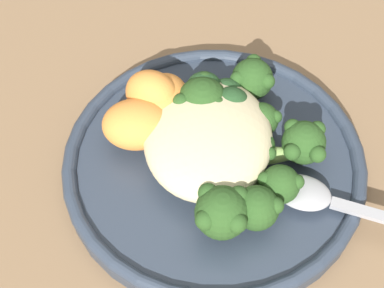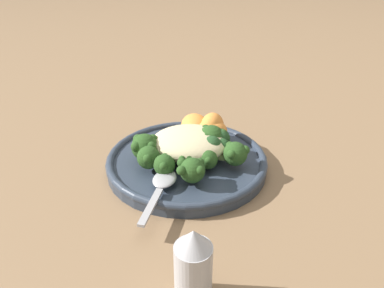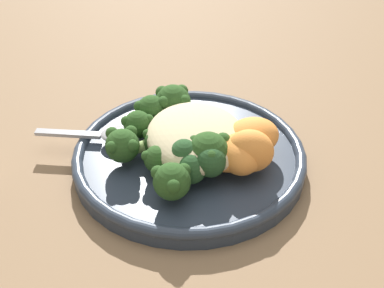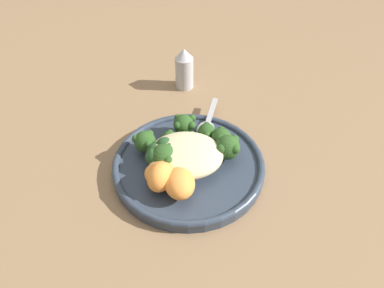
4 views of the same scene
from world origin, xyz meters
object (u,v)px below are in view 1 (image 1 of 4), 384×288
object	(u,v)px
broccoli_stalk_2	(265,180)
kale_tuft	(216,103)
broccoli_stalk_7	(200,107)
sweet_potato_chunk_3	(163,101)
broccoli_stalk_5	(238,133)
sweet_potato_chunk_2	(176,110)
broccoli_stalk_3	(278,147)
spoon	(316,196)
broccoli_stalk_6	(242,93)
broccoli_stalk_1	(240,195)
sweet_potato_chunk_0	(137,124)
quinoa_mound	(208,137)
broccoli_stalk_0	(220,208)
broccoli_stalk_4	(242,149)
sweet_potato_chunk_1	(153,95)
plate	(214,164)

from	to	relation	value
broccoli_stalk_2	kale_tuft	bearing A→B (deg)	140.64
broccoli_stalk_7	sweet_potato_chunk_3	size ratio (longest dim) A/B	1.65
broccoli_stalk_5	broccoli_stalk_7	distance (m)	0.04
sweet_potato_chunk_2	broccoli_stalk_3	bearing A→B (deg)	72.22
spoon	broccoli_stalk_2	bearing A→B (deg)	-173.44
sweet_potato_chunk_3	kale_tuft	xyz separation A→B (m)	(-0.00, 0.04, -0.00)
broccoli_stalk_7	sweet_potato_chunk_2	size ratio (longest dim) A/B	1.33
sweet_potato_chunk_2	broccoli_stalk_6	bearing A→B (deg)	114.75
broccoli_stalk_6	broccoli_stalk_1	bearing A→B (deg)	-151.44
sweet_potato_chunk_0	sweet_potato_chunk_3	distance (m)	0.03
broccoli_stalk_5	sweet_potato_chunk_0	world-z (taller)	sweet_potato_chunk_0
quinoa_mound	kale_tuft	size ratio (longest dim) A/B	2.16
broccoli_stalk_6	broccoli_stalk_0	bearing A→B (deg)	-158.74
broccoli_stalk_1	sweet_potato_chunk_3	distance (m)	0.10
broccoli_stalk_7	sweet_potato_chunk_3	xyz separation A→B (m)	(-0.00, -0.03, -0.00)
broccoli_stalk_1	spoon	bearing A→B (deg)	53.40
broccoli_stalk_2	broccoli_stalk_4	size ratio (longest dim) A/B	1.26
broccoli_stalk_1	sweet_potato_chunk_3	bearing A→B (deg)	172.95
broccoli_stalk_3	sweet_potato_chunk_1	bearing A→B (deg)	149.03
broccoli_stalk_1	sweet_potato_chunk_1	xyz separation A→B (m)	(-0.08, -0.08, 0.01)
spoon	broccoli_stalk_5	bearing A→B (deg)	155.81
broccoli_stalk_0	sweet_potato_chunk_3	world-z (taller)	broccoli_stalk_0
quinoa_mound	spoon	bearing A→B (deg)	67.17
broccoli_stalk_3	broccoli_stalk_7	world-z (taller)	broccoli_stalk_7
plate	broccoli_stalk_1	xyz separation A→B (m)	(0.04, 0.02, 0.02)
sweet_potato_chunk_3	spoon	bearing A→B (deg)	60.89
broccoli_stalk_4	broccoli_stalk_5	xyz separation A→B (m)	(-0.02, -0.00, -0.00)
broccoli_stalk_1	kale_tuft	distance (m)	0.09
broccoli_stalk_4	spoon	size ratio (longest dim) A/B	0.65
sweet_potato_chunk_3	broccoli_stalk_0	bearing A→B (deg)	29.20
broccoli_stalk_0	sweet_potato_chunk_2	distance (m)	0.10
sweet_potato_chunk_1	spoon	bearing A→B (deg)	61.89
plate	broccoli_stalk_3	xyz separation A→B (m)	(-0.00, 0.05, 0.03)
broccoli_stalk_6	spoon	size ratio (longest dim) A/B	0.97
sweet_potato_chunk_0	sweet_potato_chunk_3	xyz separation A→B (m)	(-0.03, 0.02, -0.00)
broccoli_stalk_6	kale_tuft	xyz separation A→B (m)	(0.01, -0.02, 0.00)
quinoa_mound	sweet_potato_chunk_1	world-z (taller)	sweet_potato_chunk_1
broccoli_stalk_2	broccoli_stalk_4	bearing A→B (deg)	142.59
broccoli_stalk_5	sweet_potato_chunk_2	bearing A→B (deg)	124.66
plate	quinoa_mound	world-z (taller)	quinoa_mound
broccoli_stalk_3	spoon	world-z (taller)	broccoli_stalk_3
broccoli_stalk_0	broccoli_stalk_7	world-z (taller)	broccoli_stalk_7
sweet_potato_chunk_0	sweet_potato_chunk_2	world-z (taller)	sweet_potato_chunk_0
quinoa_mound	broccoli_stalk_4	size ratio (longest dim) A/B	1.54
broccoli_stalk_5	sweet_potato_chunk_3	size ratio (longest dim) A/B	1.63
broccoli_stalk_2	broccoli_stalk_7	size ratio (longest dim) A/B	1.13
sweet_potato_chunk_1	sweet_potato_chunk_3	bearing A→B (deg)	78.23
plate	broccoli_stalk_5	size ratio (longest dim) A/B	2.89
broccoli_stalk_4	broccoli_stalk_5	bearing A→B (deg)	88.90
broccoli_stalk_4	spoon	xyz separation A→B (m)	(0.03, 0.06, -0.01)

